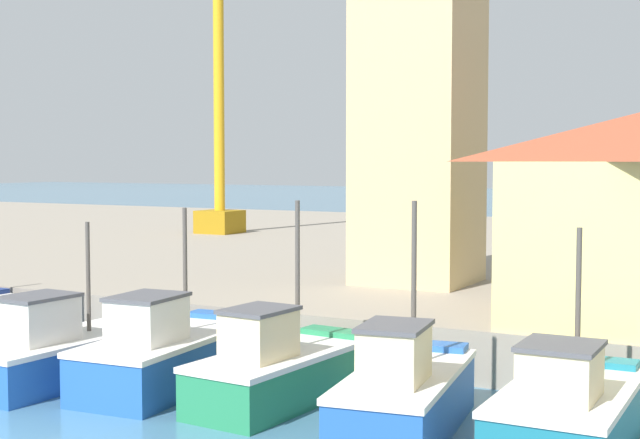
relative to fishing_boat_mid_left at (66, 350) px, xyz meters
The scene contains 8 objects.
quay_wharf 24.03m from the fishing_boat_mid_left, 83.68° to the left, with size 120.00×40.00×1.27m, color gray.
fishing_boat_mid_left is the anchor object (origin of this frame).
fishing_boat_center 2.53m from the fishing_boat_mid_left, 15.59° to the left, with size 2.48×5.30×4.00m.
fishing_boat_mid_right 5.38m from the fishing_boat_mid_left, ahead, with size 2.19×4.83×4.23m.
fishing_boat_right_inner 8.50m from the fishing_boat_mid_left, ahead, with size 2.48×4.92×4.32m.
fishing_boat_right_outer 11.38m from the fishing_boat_mid_left, ahead, with size 2.20×4.57×3.88m.
clock_tower 14.41m from the fishing_boat_mid_left, 68.01° to the left, with size 3.85×3.85×16.77m.
port_crane_near 28.23m from the fishing_boat_mid_left, 117.09° to the left, with size 3.84×9.24×21.93m.
Camera 1 is at (12.19, -10.27, 5.06)m, focal length 50.00 mm.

